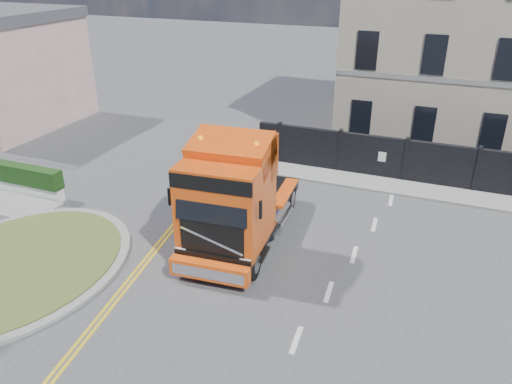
% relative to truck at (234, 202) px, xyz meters
% --- Properties ---
extents(ground, '(120.00, 120.00, 0.00)m').
position_rel_truck_xyz_m(ground, '(0.77, -0.83, -1.86)').
color(ground, '#424244').
rests_on(ground, ground).
extents(traffic_island, '(6.80, 6.80, 0.17)m').
position_rel_truck_xyz_m(traffic_island, '(-6.23, -3.83, -1.78)').
color(traffic_island, gray).
rests_on(traffic_island, ground).
extents(hoarding_fence, '(18.80, 0.25, 2.00)m').
position_rel_truck_xyz_m(hoarding_fence, '(7.32, 8.17, -0.86)').
color(hoarding_fence, black).
rests_on(hoarding_fence, ground).
extents(georgian_building, '(12.30, 10.30, 12.80)m').
position_rel_truck_xyz_m(georgian_building, '(6.77, 15.67, 3.92)').
color(georgian_building, '#B4A78F').
rests_on(georgian_building, ground).
extents(pavement_far, '(20.00, 1.60, 0.12)m').
position_rel_truck_xyz_m(pavement_far, '(6.77, 7.27, -1.80)').
color(pavement_far, gray).
rests_on(pavement_far, ground).
extents(truck, '(3.11, 7.10, 4.14)m').
position_rel_truck_xyz_m(truck, '(0.00, 0.00, 0.00)').
color(truck, black).
rests_on(truck, ground).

